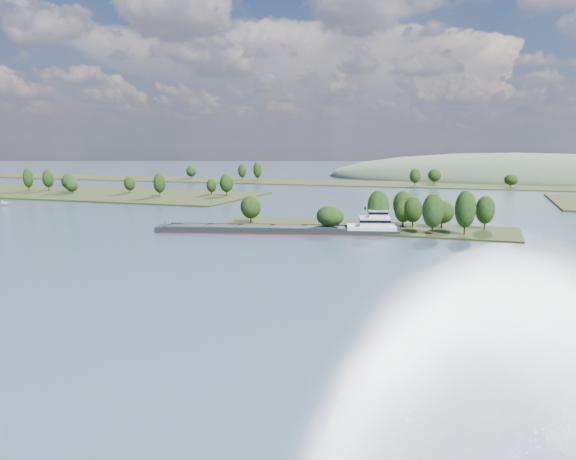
% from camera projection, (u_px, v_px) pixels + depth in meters
% --- Properties ---
extents(ground, '(1800.00, 1800.00, 0.00)m').
position_uv_depth(ground, '(313.00, 262.00, 135.96)').
color(ground, '#34445A').
rests_on(ground, ground).
extents(tree_island, '(100.00, 32.34, 15.15)m').
position_uv_depth(tree_island, '(382.00, 218.00, 188.03)').
color(tree_island, black).
rests_on(tree_island, ground).
extents(left_bank, '(300.00, 80.00, 15.59)m').
position_uv_depth(left_bank, '(22.00, 190.00, 341.73)').
color(left_bank, black).
rests_on(left_bank, ground).
extents(back_shoreline, '(900.00, 60.00, 16.22)m').
position_uv_depth(back_shoreline, '(439.00, 185.00, 394.13)').
color(back_shoreline, black).
rests_on(back_shoreline, ground).
extents(hill_west, '(320.00, 160.00, 44.00)m').
position_uv_depth(hill_west, '(514.00, 179.00, 470.35)').
color(hill_west, '#43583C').
rests_on(hill_west, ground).
extents(cargo_barge, '(78.43, 28.84, 10.63)m').
position_uv_depth(cargo_barge, '(294.00, 229.00, 181.88)').
color(cargo_barge, black).
rests_on(cargo_barge, ground).
extents(motorboat, '(6.44, 3.50, 2.35)m').
position_uv_depth(motorboat, '(5.00, 203.00, 262.46)').
color(motorboat, silver).
rests_on(motorboat, ground).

